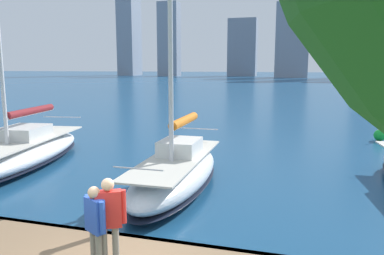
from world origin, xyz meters
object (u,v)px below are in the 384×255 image
person_blue_shirt (95,221)px  sailboat_maroon (19,152)px  sailboat_orange (177,170)px  person_red_shirt (109,215)px  channel_buoy (380,135)px  mooring_post (99,216)px

person_blue_shirt → sailboat_maroon: bearing=-42.4°
sailboat_orange → person_red_shirt: (-0.80, 6.39, 0.94)m
person_blue_shirt → channel_buoy: 20.28m
sailboat_orange → person_blue_shirt: size_ratio=7.25×
sailboat_orange → mooring_post: 5.21m
sailboat_orange → mooring_post: sailboat_orange is taller
person_blue_shirt → mooring_post: person_blue_shirt is taller
person_red_shirt → mooring_post: (0.91, -1.19, -0.61)m
sailboat_maroon → person_blue_shirt: size_ratio=7.43×
person_red_shirt → mooring_post: 1.61m
sailboat_maroon → person_red_shirt: (-8.57, 7.48, 1.00)m
person_blue_shirt → sailboat_orange: bearing=-84.8°
sailboat_orange → person_red_shirt: size_ratio=6.71×
person_red_shirt → channel_buoy: size_ratio=1.28×
mooring_post → channel_buoy: mooring_post is taller
sailboat_orange → mooring_post: (0.11, 5.20, 0.33)m
mooring_post → channel_buoy: size_ratio=0.65×
person_red_shirt → mooring_post: person_red_shirt is taller
sailboat_orange → mooring_post: bearing=88.8°
sailboat_maroon → channel_buoy: (-16.60, -10.87, -0.33)m
mooring_post → sailboat_orange: bearing=-91.2°
person_red_shirt → sailboat_orange: bearing=-82.9°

